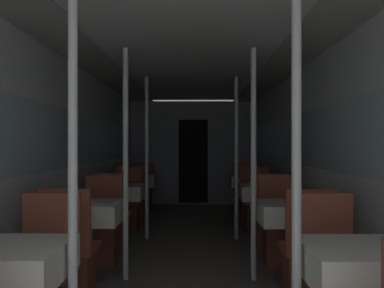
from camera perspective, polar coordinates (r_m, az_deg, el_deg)
The scene contains 30 objects.
wall_left at distance 5.44m, azimuth -15.15°, elevation -1.67°, with size 0.05×10.25×2.28m.
wall_right at distance 5.40m, azimuth 14.92°, elevation -1.68°, with size 0.05×10.25×2.28m.
ceiling_panel at distance 5.32m, azimuth -0.16°, elevation 10.69°, with size 2.81×10.25×0.07m.
bulkhead_far at distance 9.44m, azimuth 0.17°, elevation -1.22°, with size 2.76×0.09×2.28m.
dining_table_left_0 at distance 2.72m, azimuth -23.43°, elevation -14.87°, with size 0.65×0.65×0.76m.
support_pole_left_0 at distance 2.51m, azimuth -15.61°, elevation -4.39°, with size 0.06×0.06×2.28m.
dining_table_left_1 at distance 4.39m, azimuth -13.72°, elevation -9.16°, with size 0.65×0.65×0.76m.
chair_left_near_1 at distance 3.91m, azimuth -15.89°, elevation -15.32°, with size 0.43×0.43×0.97m.
chair_left_far_1 at distance 5.00m, azimuth -12.05°, elevation -11.94°, with size 0.43×0.43×0.97m.
support_pole_left_1 at distance 4.26m, azimuth -8.85°, elevation -2.60°, with size 0.06×0.06×2.28m.
dining_table_left_2 at distance 6.13m, azimuth -9.54°, elevation -6.55°, with size 0.65×0.65×0.76m.
chair_left_near_2 at distance 5.62m, azimuth -10.60°, elevation -10.62°, with size 0.43×0.43×0.97m.
chair_left_far_2 at distance 6.74m, azimuth -8.67°, elevation -8.84°, with size 0.43×0.43×0.97m.
support_pole_left_2 at distance 6.04m, azimuth -6.06°, elevation -1.84°, with size 0.06×0.06×2.28m.
dining_table_left_3 at distance 7.89m, azimuth -7.24°, elevation -5.09°, with size 0.65×0.65×0.76m.
chair_left_near_3 at distance 7.36m, azimuth -7.86°, elevation -8.09°, with size 0.43×0.43×0.97m.
chair_left_far_3 at distance 8.50m, azimuth -6.71°, elevation -7.00°, with size 0.43×0.43×0.97m.
dining_table_right_0 at distance 2.67m, azimuth 21.84°, elevation -15.15°, with size 0.65×0.65×0.76m.
support_pole_right_0 at distance 2.47m, azimuth 13.75°, elevation -4.45°, with size 0.06×0.06×2.28m.
dining_table_right_1 at distance 4.36m, azimuth 13.13°, elevation -9.23°, with size 0.65×0.65×0.76m.
chair_right_near_1 at distance 3.88m, azimuth 15.05°, elevation -15.46°, with size 0.43×0.43×0.97m.
chair_right_far_1 at distance 4.97m, azimuth 11.65°, elevation -12.01°, with size 0.43×0.43×0.97m.
support_pole_right_1 at distance 4.24m, azimuth 8.20°, elevation -2.61°, with size 0.06×0.06×2.28m.
dining_table_right_2 at distance 6.11m, azimuth 9.44°, elevation -6.58°, with size 0.65×0.65×0.76m.
chair_right_near_2 at distance 5.59m, azimuth 10.37°, elevation -10.66°, with size 0.43×0.43×0.97m.
chair_right_far_2 at distance 6.72m, azimuth 8.67°, elevation -8.87°, with size 0.43×0.43×0.97m.
support_pole_right_2 at distance 6.02m, azimuth 5.93°, elevation -1.84°, with size 0.06×0.06×2.28m.
dining_table_right_3 at distance 7.88m, azimuth 7.42°, elevation -5.10°, with size 0.65×0.65×0.76m.
chair_right_near_3 at distance 7.35m, azimuth 7.96°, elevation -8.11°, with size 0.43×0.43×0.97m.
chair_right_far_3 at distance 8.48m, azimuth 6.95°, elevation -7.02°, with size 0.43×0.43×0.97m.
Camera 1 is at (0.07, -1.51, 1.33)m, focal length 40.00 mm.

